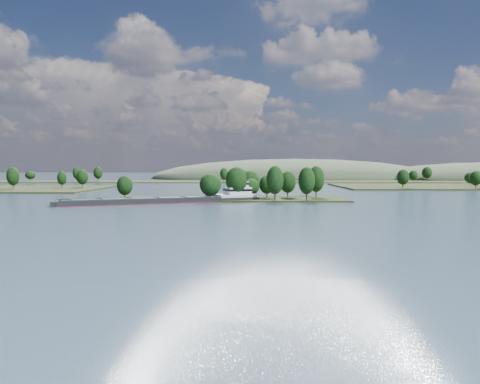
{
  "coord_description": "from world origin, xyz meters",
  "views": [
    {
      "loc": [
        8.85,
        -16.56,
        14.2
      ],
      "look_at": [
        6.24,
        130.0,
        6.0
      ],
      "focal_mm": 35.0,
      "sensor_mm": 36.0,
      "label": 1
    }
  ],
  "objects": [
    {
      "name": "cargo_barge",
      "position": [
        -19.48,
        163.9,
        1.34
      ],
      "size": [
        76.24,
        39.32,
        10.67
      ],
      "color": "black",
      "rests_on": "ground"
    },
    {
      "name": "hill_west",
      "position": [
        60.0,
        500.0,
        0.0
      ],
      "size": [
        320.0,
        160.0,
        44.0
      ],
      "primitive_type": "ellipsoid",
      "color": "#394832",
      "rests_on": "ground"
    },
    {
      "name": "tree_island",
      "position": [
        7.16,
        178.93,
        4.46
      ],
      "size": [
        100.0,
        31.75,
        14.94
      ],
      "color": "black",
      "rests_on": "ground"
    },
    {
      "name": "back_shoreline",
      "position": [
        9.78,
        399.8,
        0.72
      ],
      "size": [
        900.0,
        60.0,
        15.57
      ],
      "color": "black",
      "rests_on": "ground"
    },
    {
      "name": "ground",
      "position": [
        0.0,
        120.0,
        0.0
      ],
      "size": [
        1800.0,
        1800.0,
        0.0
      ],
      "primitive_type": "plane",
      "color": "#37495F",
      "rests_on": "ground"
    }
  ]
}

